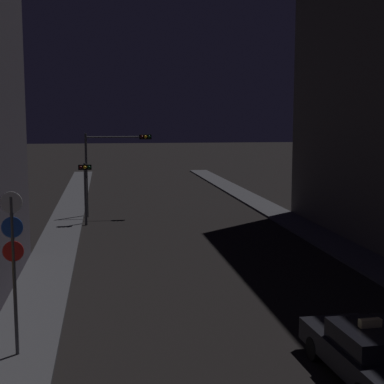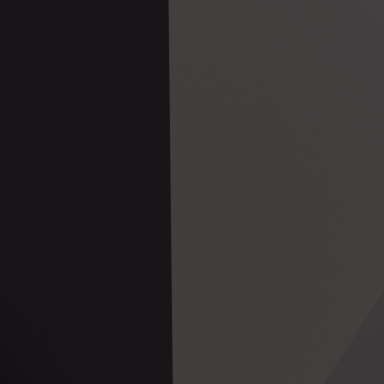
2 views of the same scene
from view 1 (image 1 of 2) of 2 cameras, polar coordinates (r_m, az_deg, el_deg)
name	(u,v)px [view 1 (image 1 of 2)]	position (r m, az deg, el deg)	size (l,w,h in m)	color
sidewalk_left	(65,222)	(36.18, -12.71, -3.03)	(2.13, 68.02, 0.13)	#424247
sidewalk_right	(283,216)	(37.96, 9.20, -2.46)	(2.13, 68.02, 0.13)	#424247
taxi	(368,353)	(15.20, 17.38, -15.26)	(1.99, 4.52, 1.62)	black
traffic_light_overhead	(111,157)	(37.70, -8.21, 3.55)	(4.40, 0.41, 5.58)	#47474C
traffic_light_left_kerb	(85,181)	(34.97, -10.77, 1.10)	(0.80, 0.42, 3.84)	#47474C
sign_pole_left	(13,257)	(15.83, -17.64, -6.30)	(0.57, 0.10, 4.48)	#47474C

